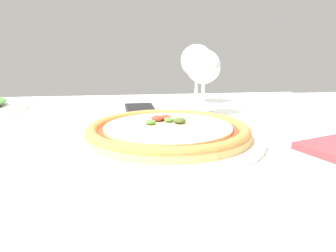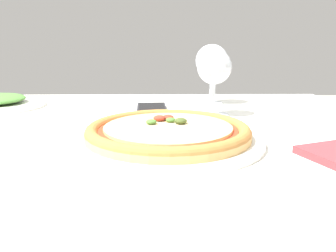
% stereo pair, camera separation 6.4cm
% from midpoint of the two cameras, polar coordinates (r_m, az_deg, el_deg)
% --- Properties ---
extents(dining_table, '(1.35, 0.96, 0.74)m').
position_cam_midpoint_polar(dining_table, '(0.74, -14.94, -8.05)').
color(dining_table, '#997047').
rests_on(dining_table, ground_plane).
extents(pizza_plate, '(0.33, 0.33, 0.04)m').
position_cam_midpoint_polar(pizza_plate, '(0.64, 2.85, -1.19)').
color(pizza_plate, white).
rests_on(pizza_plate, dining_table).
extents(wine_glass_far_left, '(0.08, 0.08, 0.15)m').
position_cam_midpoint_polar(wine_glass_far_left, '(0.85, 9.22, 8.54)').
color(wine_glass_far_left, silver).
rests_on(wine_glass_far_left, dining_table).
extents(wine_glass_far_right, '(0.08, 0.08, 0.16)m').
position_cam_midpoint_polar(wine_glass_far_right, '(1.00, 8.52, 9.62)').
color(wine_glass_far_right, silver).
rests_on(wine_glass_far_right, dining_table).
extents(cell_phone, '(0.08, 0.15, 0.01)m').
position_cam_midpoint_polar(cell_phone, '(0.90, -0.48, 2.49)').
color(cell_phone, '#232328').
rests_on(cell_phone, dining_table).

